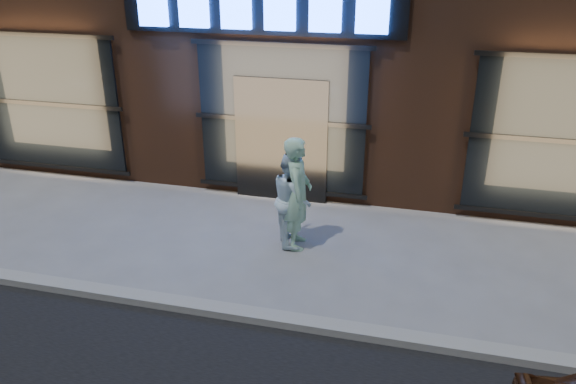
# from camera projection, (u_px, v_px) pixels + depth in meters

# --- Properties ---
(ground) EXTENTS (90.00, 90.00, 0.00)m
(ground) POSITION_uv_depth(u_px,v_px,m) (209.00, 312.00, 7.70)
(ground) COLOR slate
(ground) RESTS_ON ground
(curb) EXTENTS (60.00, 0.25, 0.12)m
(curb) POSITION_uv_depth(u_px,v_px,m) (209.00, 309.00, 7.68)
(curb) COLOR gray
(curb) RESTS_ON ground
(man_bowtie) EXTENTS (0.56, 0.76, 1.89)m
(man_bowtie) POSITION_uv_depth(u_px,v_px,m) (298.00, 193.00, 9.06)
(man_bowtie) COLOR #A0D3B7
(man_bowtie) RESTS_ON ground
(man_cap) EXTENTS (0.85, 0.94, 1.60)m
(man_cap) POSITION_uv_depth(u_px,v_px,m) (292.00, 199.00, 9.22)
(man_cap) COLOR white
(man_cap) RESTS_ON ground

